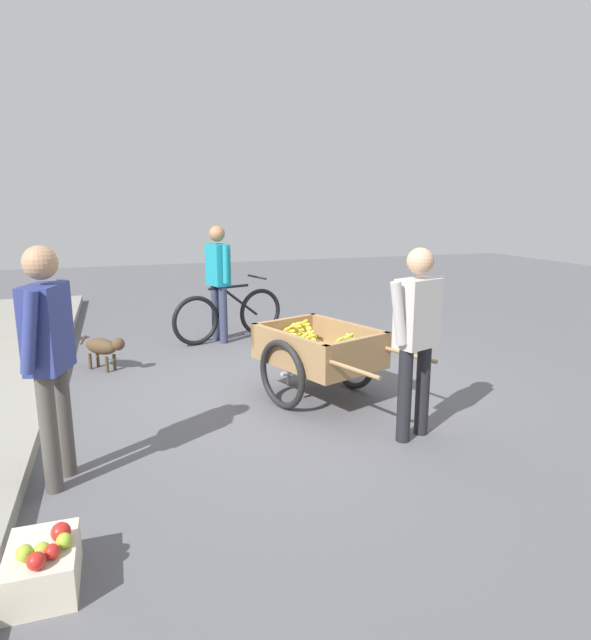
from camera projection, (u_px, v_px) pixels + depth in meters
ground_plane at (281, 393)px, 5.29m from camera, size 24.00×24.00×0.00m
fruit_cart at (318, 353)px, 5.08m from camera, size 1.81×1.27×0.73m
vendor_person at (417, 328)px, 4.11m from camera, size 0.30×0.54×1.51m
bicycle at (229, 314)px, 7.29m from camera, size 0.63×1.60×0.85m
cyclist_person at (218, 274)px, 7.08m from camera, size 0.50×0.29×1.55m
dog at (104, 347)px, 5.96m from camera, size 0.52×0.49×0.40m
fire_hydrant at (32, 323)px, 6.87m from camera, size 0.25×0.25×0.67m
plastic_bucket at (323, 330)px, 7.35m from camera, size 0.25×0.25×0.27m
apple_crate at (43, 566)px, 2.58m from camera, size 0.44×0.32×0.31m
bystander_person at (49, 346)px, 3.40m from camera, size 0.50×0.30×1.59m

